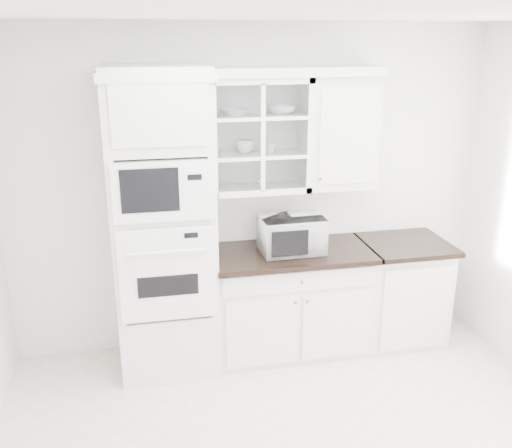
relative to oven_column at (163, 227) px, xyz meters
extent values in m
cube|color=white|center=(0.75, 0.32, 0.15)|extent=(4.00, 0.02, 2.70)
cube|color=white|center=(0.75, -1.42, 1.49)|extent=(4.00, 3.50, 0.02)
cube|color=silver|center=(0.00, 0.01, 0.00)|extent=(0.76, 0.65, 2.40)
cube|color=white|center=(0.00, -0.33, -0.26)|extent=(0.70, 0.03, 0.72)
cube|color=black|center=(0.00, -0.35, -0.34)|extent=(0.44, 0.01, 0.16)
cube|color=white|center=(0.00, -0.33, 0.37)|extent=(0.70, 0.03, 0.43)
cube|color=black|center=(-0.09, -0.35, 0.39)|extent=(0.40, 0.01, 0.31)
cube|color=silver|center=(1.03, 0.03, -0.76)|extent=(1.30, 0.60, 0.88)
cube|color=black|center=(1.03, 0.00, -0.30)|extent=(1.32, 0.67, 0.04)
cube|color=silver|center=(2.03, 0.03, -0.76)|extent=(0.70, 0.60, 0.88)
cube|color=black|center=(2.03, 0.00, -0.30)|extent=(0.72, 0.67, 0.04)
cube|color=silver|center=(0.78, 0.17, 0.65)|extent=(0.80, 0.33, 0.90)
cube|color=silver|center=(0.78, 0.17, 0.50)|extent=(0.74, 0.29, 0.02)
cube|color=silver|center=(0.78, 0.17, 0.80)|extent=(0.74, 0.29, 0.02)
cube|color=silver|center=(1.46, 0.17, 0.65)|extent=(0.55, 0.33, 0.90)
cube|color=white|center=(0.68, 0.14, 1.14)|extent=(2.14, 0.38, 0.07)
imported|color=white|center=(1.02, 0.02, -0.13)|extent=(0.52, 0.43, 0.29)
imported|color=white|center=(0.59, 0.17, 0.84)|extent=(0.26, 0.26, 0.05)
imported|color=white|center=(0.97, 0.19, 0.84)|extent=(0.26, 0.26, 0.07)
imported|color=white|center=(0.67, 0.19, 0.56)|extent=(0.15, 0.15, 0.11)
imported|color=white|center=(0.88, 0.15, 0.55)|extent=(0.10, 0.10, 0.08)
camera|label=1|loc=(-0.14, -4.19, 1.42)|focal=40.00mm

